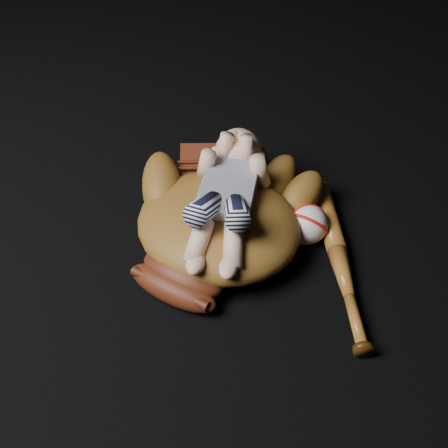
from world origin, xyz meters
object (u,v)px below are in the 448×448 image
(baseball_glove, at_px, (219,219))
(baseball_bat, at_px, (339,260))
(baseball, at_px, (308,225))
(newborn_baby, at_px, (226,196))

(baseball_glove, xyz_separation_m, baseball_bat, (0.26, -0.01, -0.06))
(baseball_glove, height_order, baseball, baseball_glove)
(baseball_glove, bearing_deg, newborn_baby, 52.25)
(baseball_bat, height_order, baseball, baseball)
(baseball_glove, relative_size, baseball_bat, 1.09)
(baseball_glove, height_order, baseball_bat, baseball_glove)
(newborn_baby, relative_size, baseball, 4.56)
(baseball_glove, distance_m, baseball_bat, 0.26)
(baseball_bat, bearing_deg, newborn_baby, 175.38)
(baseball_glove, height_order, newborn_baby, newborn_baby)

